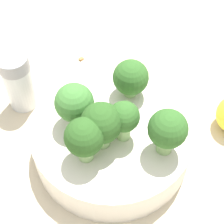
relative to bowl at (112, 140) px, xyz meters
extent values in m
plane|color=beige|center=(0.00, 0.00, -0.02)|extent=(3.00, 3.00, 0.00)
cylinder|color=silver|center=(0.00, 0.00, 0.00)|extent=(0.19, 0.19, 0.05)
cylinder|color=#8EB770|center=(-0.01, -0.01, 0.04)|extent=(0.02, 0.02, 0.03)
sphere|color=#2D5B23|center=(-0.01, -0.01, 0.06)|extent=(0.03, 0.03, 0.03)
cylinder|color=#8EB770|center=(-0.01, 0.02, 0.04)|extent=(0.02, 0.02, 0.03)
sphere|color=#28511E|center=(-0.01, 0.02, 0.06)|extent=(0.04, 0.04, 0.04)
cylinder|color=#84AD66|center=(-0.05, -0.04, 0.04)|extent=(0.02, 0.02, 0.03)
sphere|color=#2D5B23|center=(-0.05, -0.04, 0.06)|extent=(0.04, 0.04, 0.04)
cylinder|color=#8EB770|center=(0.04, -0.04, 0.03)|extent=(0.02, 0.02, 0.02)
sphere|color=#2D5B23|center=(0.04, -0.04, 0.05)|extent=(0.04, 0.04, 0.04)
cylinder|color=#7A9E5B|center=(0.02, 0.03, 0.04)|extent=(0.02, 0.02, 0.03)
sphere|color=#3D7533|center=(0.02, 0.03, 0.06)|extent=(0.04, 0.04, 0.04)
cylinder|color=#8EB770|center=(-0.02, 0.04, 0.04)|extent=(0.02, 0.02, 0.03)
sphere|color=#28511E|center=(-0.02, 0.04, 0.06)|extent=(0.04, 0.04, 0.04)
cylinder|color=silver|center=(0.12, 0.08, 0.01)|extent=(0.04, 0.04, 0.07)
cylinder|color=gray|center=(0.12, 0.08, 0.05)|extent=(0.04, 0.04, 0.02)
cube|color=olive|center=(0.16, -0.02, -0.02)|extent=(0.01, 0.01, 0.01)
camera|label=1|loc=(-0.22, 0.09, 0.37)|focal=60.00mm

